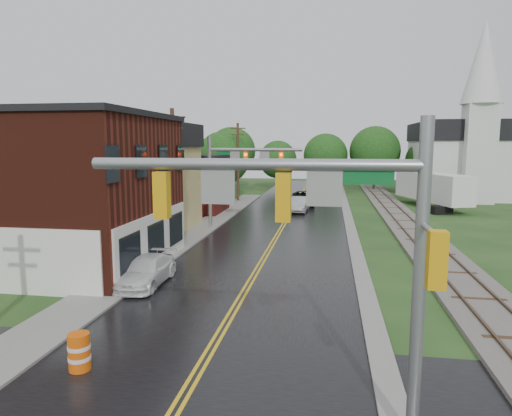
% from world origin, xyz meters
% --- Properties ---
extents(main_road, '(10.00, 90.00, 0.02)m').
position_xyz_m(main_road, '(0.00, 30.00, 0.00)').
color(main_road, black).
rests_on(main_road, ground).
extents(curb_right, '(0.80, 70.00, 0.12)m').
position_xyz_m(curb_right, '(5.40, 35.00, 0.00)').
color(curb_right, gray).
rests_on(curb_right, ground).
extents(sidewalk_left, '(2.40, 50.00, 0.12)m').
position_xyz_m(sidewalk_left, '(-6.20, 25.00, 0.00)').
color(sidewalk_left, gray).
rests_on(sidewalk_left, ground).
extents(brick_building, '(14.30, 10.30, 8.30)m').
position_xyz_m(brick_building, '(-12.48, 15.00, 4.15)').
color(brick_building, '#47180F').
rests_on(brick_building, ground).
extents(yellow_house, '(8.00, 7.00, 6.40)m').
position_xyz_m(yellow_house, '(-11.00, 26.00, 3.20)').
color(yellow_house, tan).
rests_on(yellow_house, ground).
extents(darkred_building, '(7.00, 6.00, 4.40)m').
position_xyz_m(darkred_building, '(-10.00, 35.00, 2.20)').
color(darkred_building, '#3F0F0C').
rests_on(darkred_building, ground).
extents(church, '(10.40, 18.40, 20.00)m').
position_xyz_m(church, '(20.00, 53.74, 5.83)').
color(church, silver).
rests_on(church, ground).
extents(railroad, '(3.20, 80.00, 0.30)m').
position_xyz_m(railroad, '(10.00, 35.00, 0.11)').
color(railroad, '#59544C').
rests_on(railroad, ground).
extents(traffic_signal_near, '(7.34, 0.30, 7.20)m').
position_xyz_m(traffic_signal_near, '(3.47, 2.00, 4.97)').
color(traffic_signal_near, gray).
rests_on(traffic_signal_near, ground).
extents(traffic_signal_far, '(7.34, 0.43, 7.20)m').
position_xyz_m(traffic_signal_far, '(-3.47, 27.00, 4.97)').
color(traffic_signal_far, gray).
rests_on(traffic_signal_far, ground).
extents(utility_pole_b, '(1.80, 0.28, 9.00)m').
position_xyz_m(utility_pole_b, '(-6.80, 22.00, 4.72)').
color(utility_pole_b, '#382616').
rests_on(utility_pole_b, ground).
extents(utility_pole_c, '(1.80, 0.28, 9.00)m').
position_xyz_m(utility_pole_c, '(-6.80, 44.00, 4.72)').
color(utility_pole_c, '#382616').
rests_on(utility_pole_c, ground).
extents(tree_left_a, '(6.80, 6.80, 8.67)m').
position_xyz_m(tree_left_a, '(-19.85, 21.90, 5.11)').
color(tree_left_a, black).
rests_on(tree_left_a, ground).
extents(tree_left_b, '(7.60, 7.60, 9.69)m').
position_xyz_m(tree_left_b, '(-17.85, 31.90, 5.72)').
color(tree_left_b, black).
rests_on(tree_left_b, ground).
extents(tree_left_c, '(6.00, 6.00, 7.65)m').
position_xyz_m(tree_left_c, '(-13.85, 39.90, 4.51)').
color(tree_left_c, black).
rests_on(tree_left_c, ground).
extents(tree_left_e, '(6.40, 6.40, 8.16)m').
position_xyz_m(tree_left_e, '(-8.85, 45.90, 4.81)').
color(tree_left_e, black).
rests_on(tree_left_e, ground).
extents(suv_dark, '(2.73, 5.64, 1.55)m').
position_xyz_m(suv_dark, '(0.85, 41.59, 0.77)').
color(suv_dark, black).
rests_on(suv_dark, ground).
extents(sedan_silver, '(1.85, 4.59, 1.48)m').
position_xyz_m(sedan_silver, '(0.80, 36.75, 0.74)').
color(sedan_silver, '#A0A0A5').
rests_on(sedan_silver, ground).
extents(pickup_white, '(1.88, 4.53, 1.31)m').
position_xyz_m(pickup_white, '(-4.80, 12.16, 0.66)').
color(pickup_white, white).
rests_on(pickup_white, ground).
extents(semi_trailer, '(5.86, 11.65, 3.66)m').
position_xyz_m(semi_trailer, '(14.23, 41.83, 2.19)').
color(semi_trailer, black).
rests_on(semi_trailer, ground).
extents(construction_barrel, '(0.65, 0.65, 1.13)m').
position_xyz_m(construction_barrel, '(-3.48, 4.00, 0.57)').
color(construction_barrel, '#E05409').
rests_on(construction_barrel, ground).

